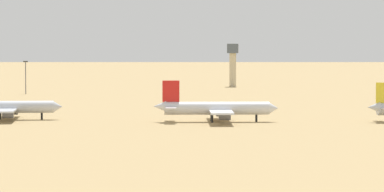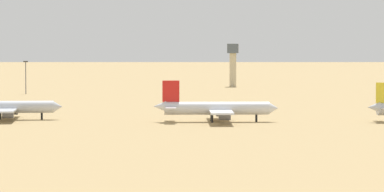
{
  "view_description": "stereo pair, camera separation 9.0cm",
  "coord_description": "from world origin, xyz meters",
  "px_view_note": "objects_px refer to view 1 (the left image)",
  "views": [
    {
      "loc": [
        15.49,
        -247.54,
        21.15
      ],
      "look_at": [
        -8.99,
        20.27,
        6.0
      ],
      "focal_mm": 90.42,
      "sensor_mm": 36.0,
      "label": 1
    },
    {
      "loc": [
        15.58,
        -247.53,
        21.15
      ],
      "look_at": [
        -8.99,
        20.27,
        6.0
      ],
      "focal_mm": 90.42,
      "sensor_mm": 36.0,
      "label": 2
    }
  ],
  "objects_px": {
    "parked_jet_yellow_3": "(3,107)",
    "light_pole_east": "(26,75)",
    "control_tower": "(233,61)",
    "parked_jet_red_4": "(215,108)"
  },
  "relations": [
    {
      "from": "parked_jet_yellow_3",
      "to": "light_pole_east",
      "type": "distance_m",
      "value": 129.98
    },
    {
      "from": "control_tower",
      "to": "light_pole_east",
      "type": "distance_m",
      "value": 109.69
    },
    {
      "from": "parked_jet_red_4",
      "to": "control_tower",
      "type": "relative_size",
      "value": 1.64
    },
    {
      "from": "parked_jet_red_4",
      "to": "control_tower",
      "type": "bearing_deg",
      "value": 85.01
    },
    {
      "from": "parked_jet_yellow_3",
      "to": "light_pole_east",
      "type": "xyz_separation_m",
      "value": [
        -27.64,
        126.93,
        4.4
      ]
    },
    {
      "from": "parked_jet_yellow_3",
      "to": "light_pole_east",
      "type": "relative_size",
      "value": 2.38
    },
    {
      "from": "parked_jet_red_4",
      "to": "light_pole_east",
      "type": "xyz_separation_m",
      "value": [
        -85.4,
        128.29,
        4.28
      ]
    },
    {
      "from": "control_tower",
      "to": "light_pole_east",
      "type": "bearing_deg",
      "value": -136.86
    },
    {
      "from": "parked_jet_red_4",
      "to": "light_pole_east",
      "type": "bearing_deg",
      "value": 117.13
    },
    {
      "from": "control_tower",
      "to": "parked_jet_red_4",
      "type": "bearing_deg",
      "value": -88.47
    }
  ]
}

